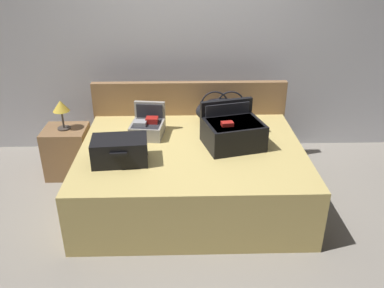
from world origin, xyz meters
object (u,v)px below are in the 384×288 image
object	(u,v)px
hard_case_large	(233,131)
hard_case_small	(148,126)
table_lamp	(61,108)
bed	(192,174)
nightstand	(68,151)
hard_case_medium	(120,151)
duffel_bag	(223,111)

from	to	relation	value
hard_case_large	hard_case_small	distance (m)	0.84
hard_case_small	table_lamp	distance (m)	0.92
bed	hard_case_large	size ratio (longest dim) A/B	3.44
hard_case_large	nightstand	bearing A→B (deg)	149.22
nightstand	bed	bearing A→B (deg)	-22.56
hard_case_medium	table_lamp	size ratio (longest dim) A/B	1.57
hard_case_medium	hard_case_small	world-z (taller)	hard_case_small
hard_case_small	duffel_bag	bearing A→B (deg)	27.50
hard_case_small	hard_case_medium	bearing A→B (deg)	-102.66
duffel_bag	table_lamp	bearing A→B (deg)	-178.80
nightstand	duffel_bag	bearing A→B (deg)	1.20
bed	table_lamp	xyz separation A→B (m)	(-1.30, 0.54, 0.48)
hard_case_medium	duffel_bag	world-z (taller)	duffel_bag
bed	hard_case_small	bearing A→B (deg)	144.58
hard_case_medium	duffel_bag	xyz separation A→B (m)	(0.95, 0.82, 0.03)
hard_case_small	table_lamp	world-z (taller)	hard_case_small
bed	table_lamp	size ratio (longest dim) A/B	6.62
table_lamp	nightstand	bearing A→B (deg)	0.00
hard_case_medium	nightstand	xyz separation A→B (m)	(-0.69, 0.78, -0.40)
bed	hard_case_medium	bearing A→B (deg)	-158.55
bed	hard_case_large	xyz separation A→B (m)	(0.38, 0.05, 0.42)
hard_case_small	nightstand	distance (m)	0.99
hard_case_medium	nightstand	distance (m)	1.12
bed	hard_case_medium	distance (m)	0.77
bed	hard_case_small	xyz separation A→B (m)	(-0.42, 0.30, 0.37)
bed	nightstand	distance (m)	1.41
hard_case_medium	table_lamp	distance (m)	1.05
duffel_bag	nightstand	size ratio (longest dim) A/B	1.06
hard_case_large	hard_case_medium	world-z (taller)	hard_case_large
hard_case_large	hard_case_medium	bearing A→B (deg)	-178.19
hard_case_small	duffel_bag	xyz separation A→B (m)	(0.75, 0.28, 0.05)
bed	hard_case_small	world-z (taller)	hard_case_small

